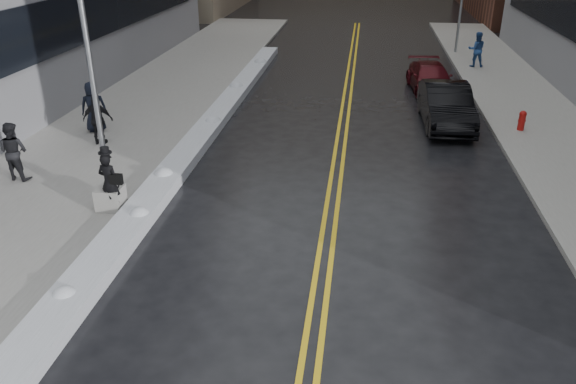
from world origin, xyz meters
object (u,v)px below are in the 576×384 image
(pedestrian_d, at_px, (98,120))
(pedestrian_east, at_px, (477,49))
(pedestrian_fedora, at_px, (109,183))
(pedestrian_b, at_px, (14,151))
(lamppost, at_px, (99,123))
(pedestrian_c, at_px, (94,107))
(car_black, at_px, (446,105))
(fire_hydrant, at_px, (522,119))
(car_maroon, at_px, (431,78))

(pedestrian_d, relative_size, pedestrian_east, 0.96)
(pedestrian_fedora, bearing_deg, pedestrian_d, -50.43)
(pedestrian_fedora, bearing_deg, pedestrian_b, -11.88)
(lamppost, distance_m, pedestrian_c, 6.76)
(pedestrian_d, height_order, car_black, pedestrian_d)
(fire_hydrant, xyz_separation_m, car_black, (-2.67, 0.62, 0.24))
(pedestrian_fedora, bearing_deg, car_black, -125.45)
(fire_hydrant, distance_m, car_maroon, 6.13)
(lamppost, bearing_deg, car_black, 41.83)
(pedestrian_c, bearing_deg, pedestrian_d, 100.35)
(fire_hydrant, height_order, pedestrian_fedora, pedestrian_fedora)
(pedestrian_fedora, relative_size, pedestrian_c, 0.89)
(pedestrian_fedora, distance_m, pedestrian_east, 22.08)
(pedestrian_d, height_order, pedestrian_east, pedestrian_east)
(fire_hydrant, bearing_deg, pedestrian_east, 90.06)
(fire_hydrant, distance_m, pedestrian_d, 15.07)
(pedestrian_b, height_order, pedestrian_c, pedestrian_c)
(fire_hydrant, distance_m, pedestrian_fedora, 14.67)
(lamppost, height_order, pedestrian_d, lamppost)
(pedestrian_b, xyz_separation_m, pedestrian_c, (0.43, 4.36, 0.04))
(lamppost, height_order, pedestrian_b, lamppost)
(fire_hydrant, bearing_deg, pedestrian_c, -171.98)
(pedestrian_east, bearing_deg, car_black, 72.69)
(fire_hydrant, distance_m, pedestrian_b, 17.13)
(pedestrian_d, bearing_deg, car_maroon, -149.96)
(pedestrian_d, distance_m, car_black, 12.66)
(pedestrian_fedora, xyz_separation_m, car_maroon, (9.42, 13.59, -0.34))
(car_maroon, bearing_deg, fire_hydrant, -68.60)
(pedestrian_c, xyz_separation_m, car_maroon, (12.62, 7.63, -0.44))
(pedestrian_fedora, xyz_separation_m, pedestrian_b, (-3.63, 1.60, 0.06))
(lamppost, relative_size, pedestrian_b, 4.37)
(pedestrian_fedora, bearing_deg, pedestrian_east, -111.53)
(fire_hydrant, bearing_deg, car_maroon, 116.96)
(car_black, height_order, car_maroon, car_black)
(pedestrian_d, xyz_separation_m, car_black, (12.00, 4.03, -0.23))
(car_maroon, bearing_deg, car_black, -94.25)
(pedestrian_b, bearing_deg, lamppost, 165.91)
(pedestrian_fedora, xyz_separation_m, car_black, (9.53, 8.76, -0.18))
(car_maroon, bearing_deg, pedestrian_east, 54.57)
(lamppost, relative_size, pedestrian_d, 4.42)
(pedestrian_d, distance_m, pedestrian_east, 20.05)
(pedestrian_fedora, height_order, pedestrian_b, pedestrian_b)
(pedestrian_d, relative_size, car_maroon, 0.40)
(lamppost, bearing_deg, car_maroon, 54.72)
(pedestrian_fedora, relative_size, car_maroon, 0.38)
(pedestrian_d, bearing_deg, fire_hydrant, -173.59)
(pedestrian_b, xyz_separation_m, pedestrian_east, (15.82, 16.80, 0.03))
(pedestrian_east, bearing_deg, fire_hydrant, 88.13)
(car_black, bearing_deg, pedestrian_b, -153.18)
(car_maroon, bearing_deg, pedestrian_fedora, -130.29)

